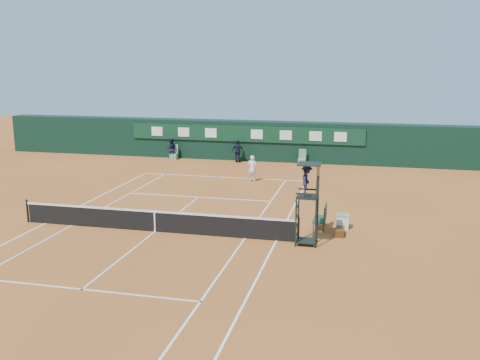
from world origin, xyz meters
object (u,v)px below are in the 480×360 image
player_bench (322,216)px  player (252,168)px  umpire_chair (307,187)px  cooler (343,221)px  tennis_net (155,221)px

player_bench → player: (-5.14, 9.04, 0.23)m
umpire_chair → player_bench: bearing=78.5°
cooler → player: (-6.06, 8.72, 0.50)m
umpire_chair → cooler: 3.62m
player_bench → cooler: player_bench is taller
cooler → tennis_net: bearing=-163.3°
tennis_net → player_bench: (7.21, 2.12, 0.09)m
tennis_net → player: (2.07, 11.16, 0.32)m
tennis_net → umpire_chair: (6.75, -0.15, 1.95)m
tennis_net → player: 11.35m
tennis_net → player: bearing=79.5°
player_bench → tennis_net: bearing=-163.6°
umpire_chair → player_bench: 2.97m
player_bench → player: player is taller
tennis_net → umpire_chair: size_ratio=3.77×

